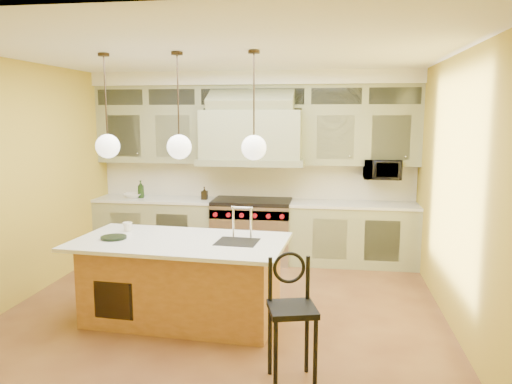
% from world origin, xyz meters
% --- Properties ---
extents(floor, '(5.00, 5.00, 0.00)m').
position_xyz_m(floor, '(0.00, 0.00, 0.00)').
color(floor, brown).
rests_on(floor, ground).
extents(ceiling, '(5.00, 5.00, 0.00)m').
position_xyz_m(ceiling, '(0.00, 0.00, 2.90)').
color(ceiling, white).
rests_on(ceiling, wall_back).
extents(wall_back, '(5.00, 0.00, 5.00)m').
position_xyz_m(wall_back, '(0.00, 2.50, 1.45)').
color(wall_back, gold).
rests_on(wall_back, ground).
extents(wall_front, '(5.00, 0.00, 5.00)m').
position_xyz_m(wall_front, '(0.00, -2.50, 1.45)').
color(wall_front, gold).
rests_on(wall_front, ground).
extents(wall_left, '(0.00, 5.00, 5.00)m').
position_xyz_m(wall_left, '(-2.50, 0.00, 1.45)').
color(wall_left, gold).
rests_on(wall_left, ground).
extents(wall_right, '(0.00, 5.00, 5.00)m').
position_xyz_m(wall_right, '(2.50, 0.00, 1.45)').
color(wall_right, gold).
rests_on(wall_right, ground).
extents(back_cabinetry, '(5.00, 0.77, 2.90)m').
position_xyz_m(back_cabinetry, '(0.00, 2.23, 1.43)').
color(back_cabinetry, gray).
rests_on(back_cabinetry, floor).
extents(range, '(1.20, 0.74, 0.96)m').
position_xyz_m(range, '(0.00, 2.14, 0.49)').
color(range, silver).
rests_on(range, floor).
extents(kitchen_island, '(2.35, 1.36, 1.35)m').
position_xyz_m(kitchen_island, '(-0.39, -0.25, 0.47)').
color(kitchen_island, brown).
rests_on(kitchen_island, floor).
extents(counter_stool, '(0.47, 0.47, 1.10)m').
position_xyz_m(counter_stool, '(0.89, -1.37, 0.63)').
color(counter_stool, black).
rests_on(counter_stool, floor).
extents(microwave, '(0.54, 0.37, 0.30)m').
position_xyz_m(microwave, '(1.95, 2.25, 1.45)').
color(microwave, black).
rests_on(microwave, back_cabinetry).
extents(oil_bottle_a, '(0.11, 0.11, 0.28)m').
position_xyz_m(oil_bottle_a, '(-1.80, 2.15, 1.08)').
color(oil_bottle_a, black).
rests_on(oil_bottle_a, back_cabinetry).
extents(oil_bottle_b, '(0.09, 0.10, 0.20)m').
position_xyz_m(oil_bottle_b, '(-0.76, 2.15, 1.04)').
color(oil_bottle_b, black).
rests_on(oil_bottle_b, back_cabinetry).
extents(fruit_bowl, '(0.32, 0.32, 0.07)m').
position_xyz_m(fruit_bowl, '(-1.93, 2.15, 0.98)').
color(fruit_bowl, white).
rests_on(fruit_bowl, back_cabinetry).
extents(cup, '(0.12, 0.12, 0.10)m').
position_xyz_m(cup, '(-1.13, 0.02, 0.97)').
color(cup, white).
rests_on(cup, kitchen_island).
extents(pendant_left, '(0.26, 0.26, 1.11)m').
position_xyz_m(pendant_left, '(-1.20, -0.25, 1.95)').
color(pendant_left, '#2D2319').
rests_on(pendant_left, ceiling).
extents(pendant_center, '(0.26, 0.26, 1.11)m').
position_xyz_m(pendant_center, '(-0.40, -0.25, 1.95)').
color(pendant_center, '#2D2319').
rests_on(pendant_center, ceiling).
extents(pendant_right, '(0.26, 0.26, 1.11)m').
position_xyz_m(pendant_right, '(0.40, -0.25, 1.95)').
color(pendant_right, '#2D2319').
rests_on(pendant_right, ceiling).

